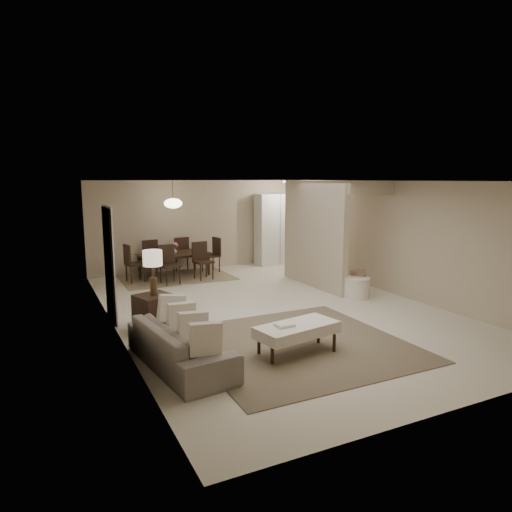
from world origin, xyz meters
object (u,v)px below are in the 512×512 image
pantry_cabinet (276,229)px  sofa (180,345)px  ottoman_bench (297,330)px  wicker_basket (357,287)px  side_table (155,313)px  dining_table (175,265)px  round_pouf (357,288)px

pantry_cabinet → sofa: (-4.80, -6.14, -0.75)m
ottoman_bench → wicker_basket: 3.72m
side_table → dining_table: size_ratio=0.35×
wicker_basket → dining_table: dining_table is taller
pantry_cabinet → wicker_basket: 4.24m
side_table → round_pouf: 4.45m
ottoman_bench → side_table: 2.54m
side_table → dining_table: 4.29m
pantry_cabinet → round_pouf: pantry_cabinet is taller
dining_table → ottoman_bench: bearing=-97.7°
sofa → round_pouf: bearing=-74.5°
side_table → pantry_cabinet: bearing=43.4°
pantry_cabinet → dining_table: (-3.25, -0.47, -0.74)m
sofa → wicker_basket: (4.59, 1.99, -0.11)m
sofa → round_pouf: sofa is taller
ottoman_bench → side_table: (-1.62, 1.96, -0.05)m
ottoman_bench → dining_table: 5.97m
ottoman_bench → wicker_basket: ottoman_bench is taller
sofa → side_table: bearing=-9.0°
sofa → ottoman_bench: bearing=-107.5°
ottoman_bench → dining_table: size_ratio=0.75×
sofa → wicker_basket: 5.01m
pantry_cabinet → wicker_basket: size_ratio=4.65×
sofa → pantry_cabinet: bearing=-45.3°
ottoman_bench → round_pouf: size_ratio=2.36×
sofa → side_table: (0.05, 1.66, 0.01)m
round_pouf → sofa: bearing=-157.2°
wicker_basket → sofa: bearing=-156.5°
sofa → wicker_basket: bearing=-73.8°
ottoman_bench → side_table: bearing=119.6°
sofa → dining_table: bearing=-22.6°
pantry_cabinet → side_table: (-4.75, -4.49, -0.74)m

